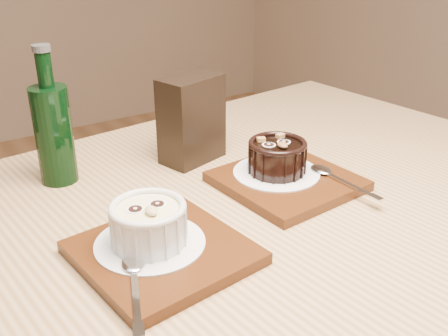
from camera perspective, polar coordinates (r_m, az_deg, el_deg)
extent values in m
cube|color=olive|center=(0.69, 0.20, -7.72)|extent=(1.27, 0.92, 0.04)
cylinder|color=olive|center=(1.43, 8.41, -6.82)|extent=(0.06, 0.06, 0.71)
cube|color=#45200B|center=(0.62, -6.65, -9.13)|extent=(0.20, 0.20, 0.01)
cylinder|color=silver|center=(0.63, -8.06, -8.07)|extent=(0.13, 0.13, 0.00)
cylinder|color=silver|center=(0.61, -8.18, -6.26)|extent=(0.08, 0.08, 0.04)
cylinder|color=#E2D589|center=(0.60, -8.31, -4.55)|extent=(0.07, 0.07, 0.00)
torus|color=silver|center=(0.60, -8.33, -4.25)|extent=(0.09, 0.09, 0.01)
cylinder|color=black|center=(0.60, -9.63, -4.39)|extent=(0.02, 0.02, 0.00)
cylinder|color=black|center=(0.61, -7.26, -3.87)|extent=(0.02, 0.02, 0.00)
ellipsoid|color=tan|center=(0.59, -7.92, -4.61)|extent=(0.02, 0.02, 0.01)
cube|color=#45200B|center=(0.78, 6.82, -1.44)|extent=(0.19, 0.19, 0.01)
cylinder|color=silver|center=(0.79, 5.72, -0.47)|extent=(0.13, 0.13, 0.00)
cylinder|color=black|center=(0.78, 5.79, 1.03)|extent=(0.08, 0.08, 0.04)
cylinder|color=black|center=(0.77, 5.86, 2.42)|extent=(0.07, 0.07, 0.00)
torus|color=black|center=(0.77, 5.87, 2.66)|extent=(0.09, 0.09, 0.01)
cylinder|color=black|center=(0.77, 4.91, 2.57)|extent=(0.02, 0.02, 0.00)
cylinder|color=black|center=(0.78, 6.54, 2.88)|extent=(0.02, 0.02, 0.00)
ellipsoid|color=brown|center=(0.76, 6.38, 2.50)|extent=(0.02, 0.02, 0.01)
cube|color=brown|center=(0.78, 4.06, 3.12)|extent=(0.01, 0.01, 0.01)
cube|color=brown|center=(0.79, 6.14, 3.50)|extent=(0.01, 0.01, 0.01)
cube|color=black|center=(0.84, -3.56, 5.31)|extent=(0.11, 0.08, 0.14)
cylinder|color=black|center=(0.81, -18.01, 3.39)|extent=(0.05, 0.05, 0.15)
cylinder|color=black|center=(0.78, -18.97, 10.10)|extent=(0.02, 0.02, 0.05)
cylinder|color=#333333|center=(0.77, -19.28, 12.22)|extent=(0.03, 0.03, 0.01)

